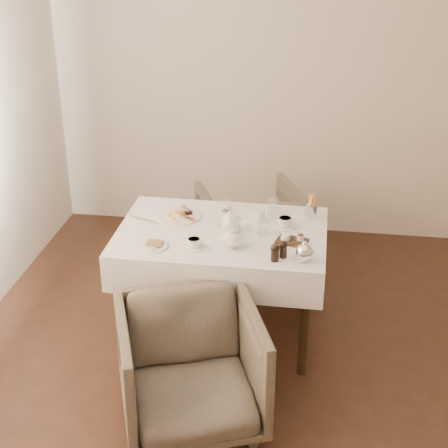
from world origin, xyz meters
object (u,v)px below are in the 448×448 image
table (222,247)px  armchair_far (253,232)px  teapot_centre (231,221)px  armchair_near (190,368)px  breakfast_plate (180,215)px

table → armchair_far: size_ratio=1.74×
table → teapot_centre: (0.06, 0.01, 0.18)m
table → teapot_centre: size_ratio=7.54×
armchair_near → teapot_centre: bearing=63.1°
table → teapot_centre: 0.19m
teapot_centre → armchair_near: bearing=-119.6°
breakfast_plate → teapot_centre: bearing=-27.2°
armchair_far → breakfast_plate: breakfast_plate is taller
teapot_centre → armchair_far: bearing=63.7°
armchair_far → breakfast_plate: (-0.40, -0.69, 0.43)m
armchair_near → teapot_centre: (0.10, 0.84, 0.48)m
table → breakfast_plate: breakfast_plate is taller
armchair_far → teapot_centre: teapot_centre is taller
armchair_near → armchair_far: bearing=64.7°
breakfast_plate → armchair_near: bearing=-80.2°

